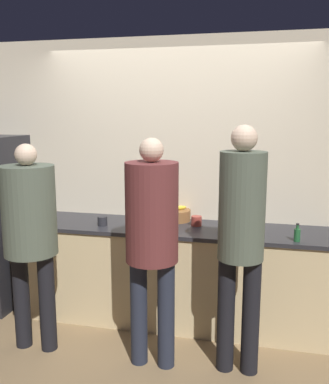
% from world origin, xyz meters
% --- Properties ---
extents(ground_plane, '(14.00, 14.00, 0.00)m').
position_xyz_m(ground_plane, '(0.00, 0.00, 0.00)').
color(ground_plane, '#8C704C').
extents(wall_back, '(5.20, 0.06, 2.60)m').
position_xyz_m(wall_back, '(0.00, 0.70, 1.30)').
color(wall_back, beige).
rests_on(wall_back, ground_plane).
extents(counter, '(2.81, 0.68, 0.90)m').
position_xyz_m(counter, '(0.00, 0.37, 0.45)').
color(counter, beige).
rests_on(counter, ground_plane).
extents(person_left, '(0.42, 0.42, 1.68)m').
position_xyz_m(person_left, '(-0.97, -0.37, 1.04)').
color(person_left, black).
rests_on(person_left, ground_plane).
extents(person_center, '(0.39, 0.39, 1.74)m').
position_xyz_m(person_center, '(0.03, -0.38, 1.06)').
color(person_center, '#232838').
rests_on(person_center, ground_plane).
extents(person_right, '(0.33, 0.33, 1.83)m').
position_xyz_m(person_right, '(0.67, -0.32, 1.08)').
color(person_right, black).
rests_on(person_right, ground_plane).
extents(fruit_bowl, '(0.29, 0.29, 0.15)m').
position_xyz_m(fruit_bowl, '(0.01, 0.57, 0.96)').
color(fruit_bowl, brown).
rests_on(fruit_bowl, counter).
extents(utensil_crock, '(0.12, 0.12, 0.28)m').
position_xyz_m(utensil_crock, '(-0.30, 0.48, 0.97)').
color(utensil_crock, '#3D424C').
rests_on(utensil_crock, counter).
extents(bottle_amber, '(0.07, 0.07, 0.17)m').
position_xyz_m(bottle_amber, '(0.48, 0.28, 0.97)').
color(bottle_amber, brown).
rests_on(bottle_amber, counter).
extents(bottle_green, '(0.05, 0.05, 0.15)m').
position_xyz_m(bottle_green, '(1.08, 0.13, 0.96)').
color(bottle_green, '#236033').
rests_on(bottle_green, counter).
extents(cup_black, '(0.09, 0.09, 0.08)m').
position_xyz_m(cup_black, '(-0.60, 0.24, 0.94)').
color(cup_black, '#28282D').
rests_on(cup_black, counter).
extents(cup_red, '(0.09, 0.09, 0.09)m').
position_xyz_m(cup_red, '(0.23, 0.42, 0.95)').
color(cup_red, '#A33D33').
rests_on(cup_red, counter).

